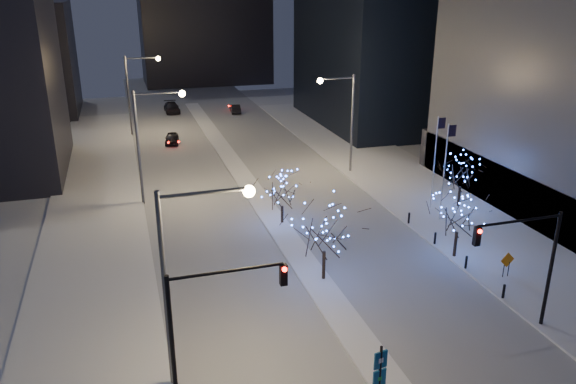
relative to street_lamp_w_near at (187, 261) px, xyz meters
name	(u,v)px	position (x,y,z in m)	size (l,w,h in m)	color
ground	(379,371)	(8.94, -2.00, -6.50)	(160.00, 160.00, 0.00)	silver
road	(236,167)	(8.94, 33.00, -6.49)	(20.00, 130.00, 0.02)	#A1A6B0
median	(246,181)	(8.94, 28.00, -6.42)	(2.00, 80.00, 0.15)	silver
east_sidewalk	(435,201)	(23.94, 18.00, -6.42)	(10.00, 90.00, 0.15)	silver
west_sidewalk	(94,241)	(-5.06, 18.00, -6.42)	(8.00, 90.00, 0.15)	silver
filler_west_far	(8,60)	(-17.06, 68.00, 1.50)	(18.00, 16.00, 16.00)	black
street_lamp_w_near	(187,261)	(0.00, 0.00, 0.00)	(4.40, 0.56, 10.00)	#595E66
street_lamp_w_mid	(150,131)	(0.00, 25.00, 0.00)	(4.40, 0.56, 10.00)	#595E66
street_lamp_w_far	(136,84)	(0.00, 50.00, 0.00)	(4.40, 0.56, 10.00)	#595E66
street_lamp_east	(344,111)	(19.02, 28.00, -0.05)	(3.90, 0.56, 10.00)	#595E66
traffic_signal_west	(207,317)	(0.50, -2.00, -1.74)	(5.26, 0.43, 7.00)	black
traffic_signal_east	(530,254)	(17.88, -1.00, -1.74)	(5.26, 0.43, 7.00)	black
flagpoles	(440,160)	(22.30, 15.25, -1.70)	(1.35, 2.60, 8.00)	silver
bollards	(450,250)	(19.14, 8.00, -5.90)	(0.16, 12.16, 0.90)	black
car_near	(172,138)	(3.43, 44.54, -5.84)	(1.56, 3.87, 1.32)	black
car_mid	(235,109)	(14.41, 59.57, -5.86)	(1.34, 3.85, 1.27)	black
car_far	(172,108)	(5.28, 62.54, -5.75)	(2.09, 5.14, 1.49)	black
holiday_tree_median_near	(325,227)	(9.44, 7.48, -2.70)	(5.27, 5.27, 5.70)	black
holiday_tree_median_far	(282,191)	(9.44, 17.15, -3.69)	(4.40, 4.40, 4.19)	black
holiday_tree_plaza_near	(459,213)	(19.44, 7.86, -3.04)	(3.97, 3.97, 5.09)	black
holiday_tree_plaza_far	(462,172)	(25.10, 16.19, -3.30)	(3.82, 3.82, 4.62)	black
wayfinding_sign	(380,374)	(7.48, -4.79, -4.23)	(0.66, 0.20, 3.70)	black
construction_sign	(507,262)	(20.96, 4.23, -5.29)	(1.07, 0.10, 1.77)	black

